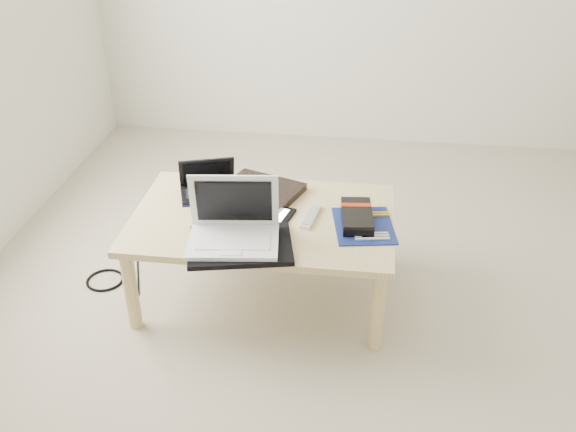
# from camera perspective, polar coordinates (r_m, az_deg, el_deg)

# --- Properties ---
(ground) EXTENTS (4.00, 4.00, 0.00)m
(ground) POSITION_cam_1_polar(r_m,az_deg,el_deg) (2.75, 10.62, -10.43)
(ground) COLOR #B4A791
(ground) RESTS_ON ground
(coffee_table) EXTENTS (1.10, 0.70, 0.40)m
(coffee_table) POSITION_cam_1_polar(r_m,az_deg,el_deg) (2.74, -2.26, -0.87)
(coffee_table) COLOR #E1C587
(coffee_table) RESTS_ON ground
(book) EXTENTS (0.41, 0.37, 0.03)m
(book) POSITION_cam_1_polar(r_m,az_deg,el_deg) (2.87, -2.47, 2.22)
(book) COLOR black
(book) RESTS_ON coffee_table
(netbook) EXTENTS (0.29, 0.25, 0.17)m
(netbook) POSITION_cam_1_polar(r_m,az_deg,el_deg) (2.89, -7.11, 2.62)
(netbook) COLOR black
(netbook) RESTS_ON coffee_table
(tablet) EXTENTS (0.28, 0.24, 0.01)m
(tablet) POSITION_cam_1_polar(r_m,az_deg,el_deg) (2.71, -2.32, 0.10)
(tablet) COLOR black
(tablet) RESTS_ON coffee_table
(remote) EXTENTS (0.08, 0.20, 0.02)m
(remote) POSITION_cam_1_polar(r_m,az_deg,el_deg) (2.69, 2.05, -0.03)
(remote) COLOR silver
(remote) RESTS_ON coffee_table
(neoprene_sleeve) EXTENTS (0.45, 0.37, 0.02)m
(neoprene_sleeve) POSITION_cam_1_polar(r_m,az_deg,el_deg) (2.51, -4.24, -2.62)
(neoprene_sleeve) COLOR black
(neoprene_sleeve) RESTS_ON coffee_table
(white_laptop) EXTENTS (0.38, 0.29, 0.25)m
(white_laptop) POSITION_cam_1_polar(r_m,az_deg,el_deg) (2.50, -4.87, -1.03)
(white_laptop) COLOR white
(white_laptop) RESTS_ON neoprene_sleeve
(motherboard) EXTENTS (0.28, 0.33, 0.01)m
(motherboard) POSITION_cam_1_polar(r_m,az_deg,el_deg) (2.65, 6.78, -0.85)
(motherboard) COLOR #0C1350
(motherboard) RESTS_ON coffee_table
(gpu_box) EXTENTS (0.15, 0.26, 0.06)m
(gpu_box) POSITION_cam_1_polar(r_m,az_deg,el_deg) (2.67, 6.14, -0.08)
(gpu_box) COLOR black
(gpu_box) RESTS_ON coffee_table
(cable_coil) EXTENTS (0.11, 0.11, 0.01)m
(cable_coil) POSITION_cam_1_polar(r_m,az_deg,el_deg) (2.66, -6.03, -0.63)
(cable_coil) COLOR black
(cable_coil) RESTS_ON coffee_table
(floor_cable_coil) EXTENTS (0.19, 0.19, 0.01)m
(floor_cable_coil) POSITION_cam_1_polar(r_m,az_deg,el_deg) (3.11, -15.95, -5.50)
(floor_cable_coil) COLOR black
(floor_cable_coil) RESTS_ON ground
(floor_cable_trail) EXTENTS (0.13, 0.33, 0.01)m
(floor_cable_trail) POSITION_cam_1_polar(r_m,az_deg,el_deg) (3.13, -13.19, -4.91)
(floor_cable_trail) COLOR black
(floor_cable_trail) RESTS_ON ground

